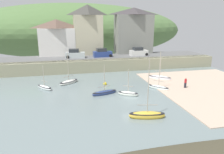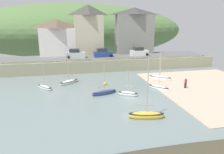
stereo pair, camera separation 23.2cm
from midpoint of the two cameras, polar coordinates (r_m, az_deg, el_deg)
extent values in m
cube|color=slate|center=(27.80, 5.86, -6.38)|extent=(48.00, 40.00, 0.06)
cube|color=#C6AB93|center=(36.03, 26.55, -2.74)|extent=(18.00, 22.00, 0.10)
cube|color=gray|center=(43.27, -1.01, 3.25)|extent=(48.00, 2.40, 2.40)
cube|color=#606060|center=(46.63, -1.90, 5.56)|extent=(48.00, 9.00, 0.10)
ellipsoid|color=#547641|center=(79.90, -9.65, 12.53)|extent=(80.00, 44.00, 19.21)
cube|color=white|center=(49.99, -14.50, 9.36)|extent=(8.02, 4.31, 6.16)
pyramid|color=brown|center=(49.78, -14.81, 14.00)|extent=(8.32, 4.61, 1.95)
cube|color=beige|center=(50.11, -6.29, 11.41)|extent=(6.53, 4.21, 9.04)
pyramid|color=#43413C|center=(50.07, -6.49, 17.93)|extent=(6.83, 4.51, 2.35)
cube|color=gray|center=(52.47, 6.22, 11.67)|extent=(8.89, 4.47, 9.20)
pyramid|color=#413C3E|center=(52.43, 6.39, 17.60)|extent=(9.19, 4.77, 1.66)
ellipsoid|color=white|center=(35.54, -11.57, -1.39)|extent=(3.68, 3.31, 0.72)
ellipsoid|color=black|center=(35.48, -11.59, -1.09)|extent=(3.61, 3.24, 0.12)
cylinder|color=#B2A893|center=(34.87, -11.81, 2.90)|extent=(0.09, 0.09, 4.72)
cylinder|color=gray|center=(35.26, -11.66, 0.20)|extent=(1.91, 1.56, 0.07)
ellipsoid|color=white|center=(29.37, 4.62, -4.68)|extent=(2.96, 2.29, 0.70)
ellipsoid|color=black|center=(29.31, 4.63, -4.32)|extent=(2.90, 2.25, 0.12)
cylinder|color=#B2A893|center=(28.76, 4.71, -0.98)|extent=(0.09, 0.09, 3.25)
cylinder|color=gray|center=(29.00, 4.67, -2.52)|extent=(1.30, 0.81, 0.07)
ellipsoid|color=white|center=(38.03, 13.25, -0.30)|extent=(3.77, 3.34, 0.93)
ellipsoid|color=black|center=(37.96, 13.27, 0.07)|extent=(3.70, 3.28, 0.12)
cylinder|color=#B2A893|center=(37.52, 13.45, 2.91)|extent=(0.09, 0.09, 3.43)
cylinder|color=gray|center=(37.71, 13.37, 1.58)|extent=(1.65, 1.36, 0.07)
ellipsoid|color=navy|center=(29.73, -1.92, -4.38)|extent=(3.92, 1.96, 0.71)
ellipsoid|color=black|center=(29.67, -1.92, -4.03)|extent=(3.84, 1.92, 0.12)
cylinder|color=#B2A893|center=(29.06, -1.96, -0.22)|extent=(0.09, 0.09, 3.77)
cylinder|color=gray|center=(29.42, -1.94, -2.60)|extent=(1.86, 0.59, 0.07)
ellipsoid|color=white|center=(33.70, -17.87, -2.78)|extent=(2.82, 3.17, 0.66)
ellipsoid|color=black|center=(33.64, -17.89, -2.48)|extent=(2.76, 3.10, 0.12)
cylinder|color=#B2A893|center=(33.18, -18.13, 0.36)|extent=(0.09, 0.09, 3.16)
cylinder|color=gray|center=(33.40, -18.01, -1.08)|extent=(1.03, 1.25, 0.07)
ellipsoid|color=gold|center=(23.07, 9.70, -10.45)|extent=(4.10, 1.86, 0.94)
ellipsoid|color=black|center=(22.96, 9.73, -9.86)|extent=(4.02, 1.83, 0.12)
cylinder|color=#B2A893|center=(21.81, 10.10, -2.24)|extent=(0.09, 0.09, 5.96)
cylinder|color=gray|center=(22.56, 9.84, -7.62)|extent=(2.15, 0.50, 0.07)
ellipsoid|color=white|center=(32.76, 12.91, -2.92)|extent=(2.91, 3.08, 0.68)
ellipsoid|color=black|center=(32.70, 12.93, -2.61)|extent=(2.85, 3.02, 0.12)
cylinder|color=#B2A893|center=(31.97, 13.23, 2.22)|extent=(0.09, 0.09, 5.35)
cylinder|color=gray|center=(32.45, 13.02, -1.11)|extent=(1.41, 1.55, 0.07)
cube|color=#B0BCBC|center=(45.84, -9.79, 6.00)|extent=(4.24, 2.09, 1.20)
cube|color=#282D33|center=(45.69, -10.16, 7.16)|extent=(2.23, 1.70, 0.80)
cylinder|color=black|center=(46.76, -7.79, 5.91)|extent=(0.64, 0.22, 0.64)
cylinder|color=black|center=(45.19, -7.62, 5.60)|extent=(0.64, 0.22, 0.64)
cylinder|color=black|center=(46.63, -11.85, 5.70)|extent=(0.64, 0.22, 0.64)
cylinder|color=black|center=(45.06, -11.83, 5.38)|extent=(0.64, 0.22, 0.64)
cube|color=navy|center=(46.46, -2.34, 6.33)|extent=(4.19, 1.94, 1.20)
cube|color=#282D33|center=(46.28, -2.66, 7.48)|extent=(2.18, 1.62, 0.80)
cylinder|color=black|center=(47.59, -0.53, 6.21)|extent=(0.64, 0.22, 0.64)
cylinder|color=black|center=(46.04, -0.13, 5.91)|extent=(0.64, 0.22, 0.64)
cylinder|color=black|center=(47.04, -4.50, 6.06)|extent=(0.64, 0.22, 0.64)
cylinder|color=black|center=(45.48, -4.22, 5.75)|extent=(0.64, 0.22, 0.64)
cube|color=silver|center=(48.63, 7.66, 6.60)|extent=(4.18, 1.92, 1.20)
cube|color=#282D33|center=(48.41, 7.42, 7.71)|extent=(2.18, 1.61, 0.80)
cylinder|color=black|center=(49.98, 9.13, 6.45)|extent=(0.64, 0.22, 0.64)
cylinder|color=black|center=(48.51, 9.81, 6.16)|extent=(0.64, 0.22, 0.64)
cylinder|color=black|center=(48.89, 5.50, 6.38)|extent=(0.64, 0.22, 0.64)
cylinder|color=black|center=(47.39, 6.09, 6.09)|extent=(0.64, 0.22, 0.64)
cube|color=#282833|center=(34.03, 19.73, -2.19)|extent=(0.28, 0.20, 0.82)
cylinder|color=red|center=(33.83, 19.84, -1.06)|extent=(0.34, 0.34, 0.58)
sphere|color=#D1A889|center=(33.73, 19.90, -0.40)|extent=(0.22, 0.22, 0.22)
sphere|color=yellow|center=(34.02, -1.74, -1.87)|extent=(0.57, 0.57, 0.57)
camera|label=1|loc=(0.12, -90.20, -0.06)|focal=33.19mm
camera|label=2|loc=(0.12, 89.80, 0.06)|focal=33.19mm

